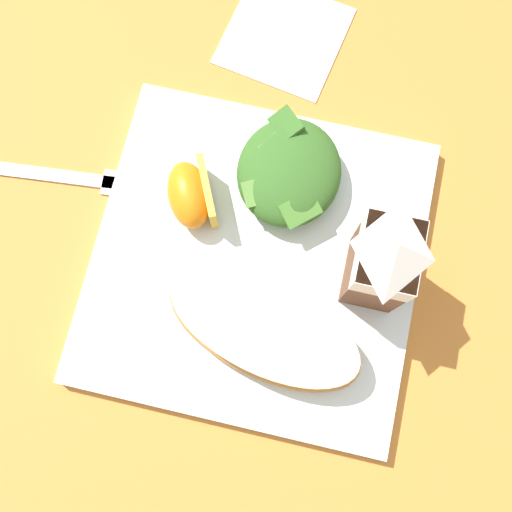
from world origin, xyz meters
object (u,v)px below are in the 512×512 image
object	(u,v)px
milk_carton	(383,261)
orange_wedge_front	(191,195)
paper_napkin	(284,35)
cheesy_pizza_bread	(264,328)
green_salad_pile	(289,172)
metal_fork	(58,176)
white_plate	(256,261)

from	to	relation	value
milk_carton	orange_wedge_front	bearing A→B (deg)	-100.64
paper_napkin	cheesy_pizza_bread	bearing A→B (deg)	8.78
cheesy_pizza_bread	green_salad_pile	size ratio (longest dim) A/B	1.68
paper_napkin	metal_fork	world-z (taller)	metal_fork
milk_carton	metal_fork	size ratio (longest dim) A/B	0.58
green_salad_pile	milk_carton	distance (m)	0.12
paper_napkin	white_plate	bearing A→B (deg)	5.97
cheesy_pizza_bread	orange_wedge_front	world-z (taller)	orange_wedge_front
white_plate	metal_fork	distance (m)	0.20
milk_carton	orange_wedge_front	distance (m)	0.17
green_salad_pile	cheesy_pizza_bread	bearing A→B (deg)	3.74
white_plate	orange_wedge_front	world-z (taller)	orange_wedge_front
orange_wedge_front	metal_fork	distance (m)	0.13
milk_carton	paper_napkin	distance (m)	0.26
white_plate	milk_carton	xyz separation A→B (m)	(-0.01, 0.10, 0.07)
green_salad_pile	metal_fork	xyz separation A→B (m)	(0.04, -0.21, -0.03)
cheesy_pizza_bread	metal_fork	distance (m)	0.24
milk_carton	paper_napkin	bearing A→B (deg)	-151.04
cheesy_pizza_bread	metal_fork	world-z (taller)	cheesy_pizza_bread
orange_wedge_front	white_plate	bearing A→B (deg)	60.05
cheesy_pizza_bread	paper_napkin	bearing A→B (deg)	-171.22
paper_napkin	milk_carton	bearing A→B (deg)	28.96
green_salad_pile	paper_napkin	bearing A→B (deg)	-166.82
metal_fork	cheesy_pizza_bread	bearing A→B (deg)	65.76
milk_carton	paper_napkin	size ratio (longest dim) A/B	1.00
cheesy_pizza_bread	milk_carton	xyz separation A→B (m)	(-0.07, 0.08, 0.04)
cheesy_pizza_bread	paper_napkin	xyz separation A→B (m)	(-0.29, -0.04, -0.03)
orange_wedge_front	metal_fork	size ratio (longest dim) A/B	0.37
white_plate	milk_carton	world-z (taller)	milk_carton
white_plate	milk_carton	size ratio (longest dim) A/B	2.55
orange_wedge_front	paper_napkin	distance (m)	0.20
green_salad_pile	orange_wedge_front	world-z (taller)	green_salad_pile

